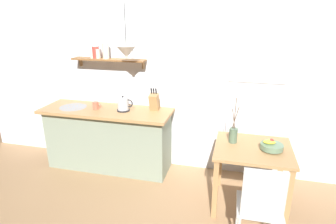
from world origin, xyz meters
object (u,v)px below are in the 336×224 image
Objects in this scene: twig_vase at (233,135)px; knife_block at (154,102)px; fruit_bowl at (271,146)px; electric_kettle at (123,104)px; coffee_mug_by_sink at (96,106)px; pendant_lamp at (126,52)px; dining_table at (252,158)px; dining_chair_near at (260,205)px.

knife_block is at bearing 157.79° from twig_vase.
fruit_bowl is 0.77× the size of knife_block.
coffee_mug_by_sink is (-0.40, -0.03, -0.04)m from electric_kettle.
pendant_lamp is at bearing 171.13° from twig_vase.
fruit_bowl is at bearing -2.87° from dining_table.
coffee_mug_by_sink is 0.18× the size of pendant_lamp.
dining_table is 0.26m from fruit_bowl.
knife_block is 0.78m from pendant_lamp.
coffee_mug_by_sink reaches higher than dining_table.
electric_kettle is at bearing 167.43° from fruit_bowl.
dining_chair_near is 2.28m from pendant_lamp.
twig_vase is 1.53m from electric_kettle.
fruit_bowl is at bearing -13.56° from twig_vase.
twig_vase is at bearing 166.44° from fruit_bowl.
pendant_lamp reaches higher than dining_table.
fruit_bowl is (0.18, -0.01, 0.18)m from dining_table.
fruit_bowl is (0.12, 0.71, 0.27)m from dining_chair_near.
twig_vase reaches higher than electric_kettle.
twig_vase is at bearing 158.49° from dining_table.
coffee_mug_by_sink reaches higher than fruit_bowl.
fruit_bowl is at bearing -9.98° from pendant_lamp.
knife_block is (-1.49, 0.54, 0.23)m from fruit_bowl.
twig_vase is 2.12× the size of electric_kettle.
twig_vase is (-0.23, 0.09, 0.22)m from dining_table.
pendant_lamp reaches higher than fruit_bowl.
twig_vase is 1.18m from knife_block.
coffee_mug_by_sink is (-1.88, 0.30, 0.11)m from twig_vase.
twig_vase reaches higher than dining_chair_near.
dining_table is 6.68× the size of coffee_mug_by_sink.
dining_table is 0.73m from dining_chair_near.
fruit_bowl is 1.95m from electric_kettle.
coffee_mug_by_sink is at bearing 171.08° from twig_vase.
dining_table is 1.47m from knife_block.
fruit_bowl is at bearing -9.77° from coffee_mug_by_sink.
electric_kettle is at bearing 147.45° from dining_chair_near.
twig_vase is 4.28× the size of coffee_mug_by_sink.
dining_table is 3.31× the size of electric_kettle.
dining_chair_near is 0.92m from twig_vase.
knife_block is at bearing 10.35° from coffee_mug_by_sink.
fruit_bowl is 0.43m from twig_vase.
twig_vase is at bearing -12.29° from electric_kettle.
twig_vase reaches higher than knife_block.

